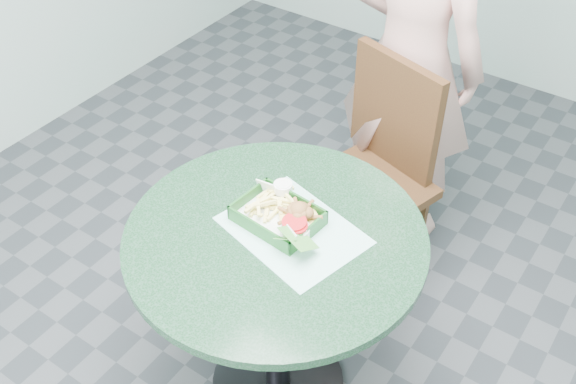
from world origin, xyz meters
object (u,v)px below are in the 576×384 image
Objects in this scene: cafe_table at (276,277)px; sauce_ramekin at (280,192)px; diner_person at (413,44)px; crab_sandwich at (299,218)px; food_basket at (278,223)px; dining_chair at (378,161)px.

cafe_table is 15.47× the size of sauce_ramekin.
diner_person reaches higher than sauce_ramekin.
crab_sandwich is at bearing 64.46° from cafe_table.
food_basket is 4.17× the size of sauce_ramekin.
crab_sandwich reaches higher than cafe_table.
dining_chair is 0.73m from crab_sandwich.
food_basket is at bearing -156.00° from crab_sandwich.
sauce_ramekin is at bearing 151.70° from crab_sandwich.
crab_sandwich is (0.03, 0.07, 0.22)m from cafe_table.
sauce_ramekin is at bearing 121.47° from food_basket.
sauce_ramekin is at bearing 91.64° from diner_person.
diner_person reaches higher than food_basket.
crab_sandwich is (0.06, 0.03, 0.03)m from food_basket.
sauce_ramekin is (0.01, -0.89, -0.10)m from diner_person.
cafe_table is at bearing -115.54° from crab_sandwich.
food_basket is (0.02, -0.71, 0.23)m from dining_chair.
cafe_table is 3.71× the size of food_basket.
cafe_table is 0.27m from sauce_ramekin.
cafe_table is 0.19m from food_basket.
sauce_ramekin is at bearing -76.43° from dining_chair.
crab_sandwich is at bearing 24.00° from food_basket.
diner_person is at bearing 94.85° from cafe_table.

